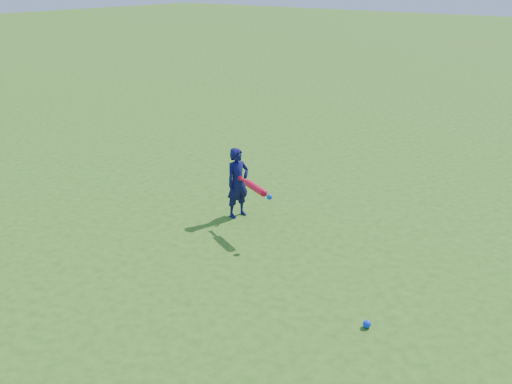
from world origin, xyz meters
TOP-DOWN VIEW (x-y plane):
  - ground at (0.00, 0.00)m, footprint 80.00×80.00m
  - child at (-0.51, 0.42)m, footprint 0.30×0.38m
  - ground_ball_blue at (2.07, -0.85)m, footprint 0.08×0.08m
  - bat_swing at (0.03, 0.13)m, footprint 0.73×0.36m

SIDE VIEW (x-z plane):
  - ground at x=0.00m, z-range 0.00..0.00m
  - ground_ball_blue at x=2.07m, z-range 0.00..0.08m
  - child at x=-0.51m, z-range 0.00..0.94m
  - bat_swing at x=0.03m, z-range 0.56..0.65m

